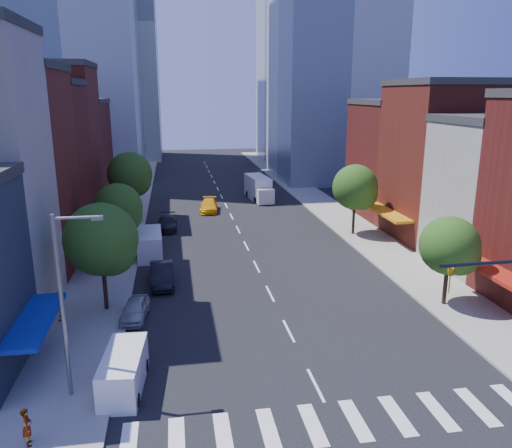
{
  "coord_description": "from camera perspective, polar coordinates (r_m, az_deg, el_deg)",
  "views": [
    {
      "loc": [
        -6.66,
        -21.49,
        14.32
      ],
      "look_at": [
        -0.83,
        13.35,
        5.0
      ],
      "focal_mm": 35.0,
      "sensor_mm": 36.0,
      "label": 1
    }
  ],
  "objects": [
    {
      "name": "ground",
      "position": [
        26.66,
        6.84,
        -17.82
      ],
      "size": [
        220.0,
        220.0,
        0.0
      ],
      "primitive_type": "plane",
      "color": "black",
      "rests_on": "ground"
    },
    {
      "name": "sidewalk_left",
      "position": [
        63.38,
        -14.55,
        1.31
      ],
      "size": [
        5.0,
        120.0,
        0.15
      ],
      "primitive_type": "cube",
      "color": "gray",
      "rests_on": "ground"
    },
    {
      "name": "sidewalk_right",
      "position": [
        65.96,
        7.62,
        2.17
      ],
      "size": [
        5.0,
        120.0,
        0.15
      ],
      "primitive_type": "cube",
      "color": "gray",
      "rests_on": "ground"
    },
    {
      "name": "crosswalk",
      "position": [
        24.31,
        8.95,
        -21.5
      ],
      "size": [
        19.0,
        3.0,
        0.01
      ],
      "primitive_type": "cube",
      "color": "silver",
      "rests_on": "ground"
    },
    {
      "name": "bldg_left_3",
      "position": [
        52.92,
        -25.29,
        5.97
      ],
      "size": [
        12.0,
        8.0,
        15.0
      ],
      "primitive_type": "cube",
      "color": "#531614",
      "rests_on": "ground"
    },
    {
      "name": "bldg_left_4",
      "position": [
        60.98,
        -23.31,
        8.11
      ],
      "size": [
        12.0,
        9.0,
        17.0
      ],
      "primitive_type": "cube",
      "color": "#5F1E16",
      "rests_on": "ground"
    },
    {
      "name": "bldg_left_5",
      "position": [
        70.41,
        -21.38,
        7.4
      ],
      "size": [
        12.0,
        10.0,
        13.0
      ],
      "primitive_type": "cube",
      "color": "#531614",
      "rests_on": "ground"
    },
    {
      "name": "bldg_right_1",
      "position": [
        46.54,
        27.21,
        2.83
      ],
      "size": [
        12.0,
        8.0,
        12.0
      ],
      "primitive_type": "cube",
      "color": "silver",
      "rests_on": "ground"
    },
    {
      "name": "bldg_right_2",
      "position": [
        53.67,
        21.75,
        6.43
      ],
      "size": [
        12.0,
        10.0,
        15.0
      ],
      "primitive_type": "cube",
      "color": "#5F1E16",
      "rests_on": "ground"
    },
    {
      "name": "bldg_right_3",
      "position": [
        62.49,
        16.98,
        6.95
      ],
      "size": [
        12.0,
        10.0,
        13.0
      ],
      "primitive_type": "cube",
      "color": "#531614",
      "rests_on": "ground"
    },
    {
      "name": "tower_far_w",
      "position": [
        117.83,
        -16.05,
        20.91
      ],
      "size": [
        18.0,
        18.0,
        56.0
      ],
      "primitive_type": "cube",
      "color": "#9EA5AD",
      "rests_on": "ground"
    },
    {
      "name": "streetlight",
      "position": [
        24.77,
        -20.97,
        -7.66
      ],
      "size": [
        2.25,
        0.25,
        9.0
      ],
      "color": "slate",
      "rests_on": "sidewalk_left"
    },
    {
      "name": "tree_left_near",
      "position": [
        34.08,
        -17.03,
        -1.99
      ],
      "size": [
        4.8,
        4.8,
        7.3
      ],
      "color": "black",
      "rests_on": "sidewalk_left"
    },
    {
      "name": "tree_left_mid",
      "position": [
        44.75,
        -15.29,
        1.61
      ],
      "size": [
        4.2,
        4.2,
        6.65
      ],
      "color": "black",
      "rests_on": "sidewalk_left"
    },
    {
      "name": "tree_left_far",
      "position": [
        58.32,
        -14.06,
        5.34
      ],
      "size": [
        5.0,
        5.0,
        7.75
      ],
      "color": "black",
      "rests_on": "sidewalk_left"
    },
    {
      "name": "tree_right_near",
      "position": [
        36.1,
        21.48,
        -2.58
      ],
      "size": [
        4.0,
        4.0,
        6.2
      ],
      "color": "black",
      "rests_on": "sidewalk_right"
    },
    {
      "name": "tree_right_far",
      "position": [
        51.7,
        11.44,
        3.95
      ],
      "size": [
        4.6,
        4.6,
        7.2
      ],
      "color": "black",
      "rests_on": "sidewalk_right"
    },
    {
      "name": "parked_car_front",
      "position": [
        33.85,
        -13.68,
        -9.47
      ],
      "size": [
        2.0,
        4.03,
        1.32
      ],
      "primitive_type": "imported",
      "rotation": [
        0.0,
        0.0,
        -0.12
      ],
      "color": "#A7A7AC",
      "rests_on": "ground"
    },
    {
      "name": "parked_car_second",
      "position": [
        39.11,
        -10.7,
        -5.69
      ],
      "size": [
        1.95,
        5.02,
        1.63
      ],
      "primitive_type": "imported",
      "rotation": [
        0.0,
        0.0,
        0.05
      ],
      "color": "black",
      "rests_on": "ground"
    },
    {
      "name": "parked_car_third",
      "position": [
        47.16,
        -12.56,
        -2.39
      ],
      "size": [
        2.35,
        4.99,
        1.38
      ],
      "primitive_type": "imported",
      "rotation": [
        0.0,
        0.0,
        -0.01
      ],
      "color": "#999999",
      "rests_on": "ground"
    },
    {
      "name": "parked_car_rear",
      "position": [
        54.61,
        -10.09,
        0.12
      ],
      "size": [
        2.04,
        4.95,
        1.43
      ],
      "primitive_type": "imported",
      "rotation": [
        0.0,
        0.0,
        -0.01
      ],
      "color": "black",
      "rests_on": "ground"
    },
    {
      "name": "cargo_van_near",
      "position": [
        26.46,
        -14.94,
        -16.09
      ],
      "size": [
        2.21,
        4.7,
        1.94
      ],
      "rotation": [
        0.0,
        0.0,
        -0.09
      ],
      "color": "white",
      "rests_on": "ground"
    },
    {
      "name": "cargo_van_far",
      "position": [
        45.79,
        -12.06,
        -2.29
      ],
      "size": [
        2.4,
        5.47,
        2.29
      ],
      "rotation": [
        0.0,
        0.0,
        0.04
      ],
      "color": "silver",
      "rests_on": "ground"
    },
    {
      "name": "taxi",
      "position": [
        62.29,
        -5.4,
        2.11
      ],
      "size": [
        2.57,
        5.21,
        1.46
      ],
      "primitive_type": "imported",
      "rotation": [
        0.0,
        0.0,
        -0.11
      ],
      "color": "#FFB00D",
      "rests_on": "ground"
    },
    {
      "name": "traffic_car_oncoming",
      "position": [
        74.51,
        -0.18,
        4.34
      ],
      "size": [
        1.95,
        5.08,
        1.65
      ],
      "primitive_type": "imported",
      "rotation": [
        0.0,
        0.0,
        3.18
      ],
      "color": "black",
      "rests_on": "ground"
    },
    {
      "name": "traffic_car_far",
      "position": [
        76.87,
        0.77,
        4.56
      ],
      "size": [
        1.99,
        4.14,
        1.37
      ],
      "primitive_type": "imported",
      "rotation": [
        0.0,
        0.0,
        3.05
      ],
      "color": "#999999",
      "rests_on": "ground"
    },
    {
      "name": "box_truck",
      "position": [
        68.94,
        0.31,
        4.06
      ],
      "size": [
        3.0,
        8.03,
        3.16
      ],
      "rotation": [
        0.0,
        0.0,
        0.09
      ],
      "color": "silver",
      "rests_on": "ground"
    },
    {
      "name": "pedestrian_near",
      "position": [
        24.1,
        -24.7,
        -20.29
      ],
      "size": [
        0.55,
        0.7,
        1.7
      ],
      "primitive_type": "imported",
      "rotation": [
        0.0,
        0.0,
        1.83
      ],
      "color": "#999999",
      "rests_on": "sidewalk_left"
    },
    {
      "name": "pedestrian_far",
      "position": [
        34.69,
        -21.64,
        -8.75
      ],
      "size": [
        0.76,
        0.95,
        1.87
      ],
      "primitive_type": "imported",
      "rotation": [
        0.0,
        0.0,
        -1.52
      ],
      "color": "#999999",
      "rests_on": "sidewalk_left"
    }
  ]
}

